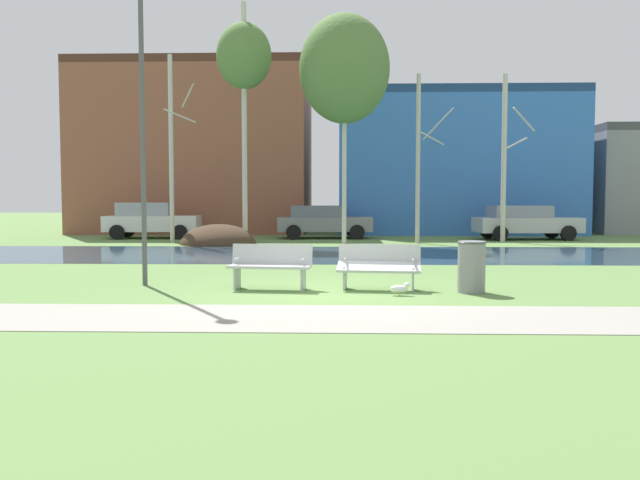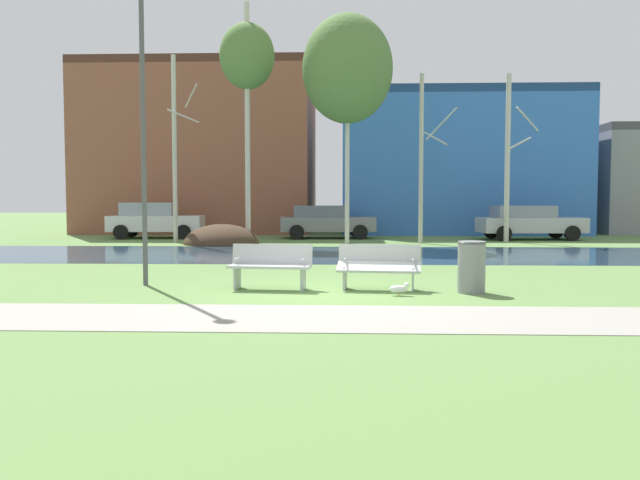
{
  "view_description": "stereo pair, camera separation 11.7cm",
  "coord_description": "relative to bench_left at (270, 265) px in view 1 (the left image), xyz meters",
  "views": [
    {
      "loc": [
        0.32,
        -12.06,
        1.76
      ],
      "look_at": [
        -0.08,
        0.92,
        0.95
      ],
      "focal_mm": 37.13,
      "sensor_mm": 36.0,
      "label": 1
    },
    {
      "loc": [
        0.44,
        -12.06,
        1.76
      ],
      "look_at": [
        -0.08,
        0.92,
        0.95
      ],
      "focal_mm": 37.13,
      "sensor_mm": 36.0,
      "label": 2
    }
  ],
  "objects": [
    {
      "name": "ground_plane",
      "position": [
        1.05,
        9.29,
        -0.47
      ],
      "size": [
        120.0,
        120.0,
        0.0
      ],
      "primitive_type": "plane",
      "color": "#5B7F42"
    },
    {
      "name": "paved_path_strip",
      "position": [
        1.05,
        -3.1,
        -0.47
      ],
      "size": [
        60.0,
        2.24,
        0.01
      ],
      "primitive_type": "cube",
      "color": "gray",
      "rests_on": "ground"
    },
    {
      "name": "river_band",
      "position": [
        1.05,
        8.11,
        -0.47
      ],
      "size": [
        80.0,
        6.56,
        0.01
      ],
      "primitive_type": "cube",
      "color": "#2D475B",
      "rests_on": "ground"
    },
    {
      "name": "soil_mound",
      "position": [
        -3.4,
        12.82,
        -0.47
      ],
      "size": [
        2.93,
        3.32,
        1.55
      ],
      "primitive_type": "ellipsoid",
      "color": "#423021",
      "rests_on": "ground"
    },
    {
      "name": "bench_left",
      "position": [
        0.0,
        0.0,
        0.0
      ],
      "size": [
        1.65,
        0.73,
        0.87
      ],
      "color": "#B2B5B7",
      "rests_on": "ground"
    },
    {
      "name": "bench_right",
      "position": [
        2.11,
        0.0,
        0.0
      ],
      "size": [
        1.65,
        0.72,
        0.87
      ],
      "color": "#B2B5B7",
      "rests_on": "ground"
    },
    {
      "name": "trash_bin",
      "position": [
        3.82,
        -0.35,
        0.03
      ],
      "size": [
        0.54,
        0.54,
        0.97
      ],
      "color": "gray",
      "rests_on": "ground"
    },
    {
      "name": "seagull",
      "position": [
        2.45,
        -0.79,
        -0.34
      ],
      "size": [
        0.39,
        0.15,
        0.25
      ],
      "color": "white",
      "rests_on": "ground"
    },
    {
      "name": "streetlamp",
      "position": [
        -2.62,
        0.5,
        3.53
      ],
      "size": [
        0.32,
        0.32,
        6.12
      ],
      "color": "#4C4C51",
      "rests_on": "ground"
    },
    {
      "name": "birch_far_left",
      "position": [
        -5.4,
        13.64,
        3.35
      ],
      "size": [
        1.11,
        1.98,
        7.48
      ],
      "color": "beige",
      "rests_on": "ground"
    },
    {
      "name": "birch_left",
      "position": [
        -2.4,
        13.15,
        6.75
      ],
      "size": [
        2.14,
        2.14,
        9.36
      ],
      "color": "beige",
      "rests_on": "ground"
    },
    {
      "name": "birch_center_left",
      "position": [
        1.5,
        13.26,
        6.31
      ],
      "size": [
        3.52,
        3.52,
        8.91
      ],
      "color": "beige",
      "rests_on": "ground"
    },
    {
      "name": "birch_center",
      "position": [
        4.45,
        13.5,
        2.92
      ],
      "size": [
        1.47,
        2.36,
        6.64
      ],
      "color": "#BCB7A8",
      "rests_on": "ground"
    },
    {
      "name": "birch_center_right",
      "position": [
        8.04,
        14.49,
        2.99
      ],
      "size": [
        1.31,
        2.1,
        6.8
      ],
      "color": "beige",
      "rests_on": "ground"
    },
    {
      "name": "parked_van_nearest_white",
      "position": [
        -7.08,
        16.35,
        0.35
      ],
      "size": [
        4.2,
        2.27,
        1.59
      ],
      "color": "silver",
      "rests_on": "ground"
    },
    {
      "name": "parked_sedan_second_grey",
      "position": [
        0.55,
        16.63,
        0.3
      ],
      "size": [
        4.28,
        2.34,
        1.46
      ],
      "color": "slate",
      "rests_on": "ground"
    },
    {
      "name": "parked_hatch_third_silver",
      "position": [
        9.29,
        15.92,
        0.31
      ],
      "size": [
        4.5,
        2.25,
        1.47
      ],
      "color": "#B2B5BC",
      "rests_on": "ground"
    },
    {
      "name": "building_brick_low",
      "position": [
        -6.31,
        23.22,
        3.88
      ],
      "size": [
        11.8,
        8.47,
        8.7
      ],
      "color": "brown",
      "rests_on": "ground"
    },
    {
      "name": "building_blue_store",
      "position": [
        7.22,
        22.67,
        3.09
      ],
      "size": [
        11.85,
        8.31,
        7.13
      ],
      "color": "#3870C6",
      "rests_on": "ground"
    }
  ]
}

